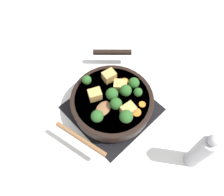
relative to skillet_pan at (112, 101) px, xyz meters
name	(u,v)px	position (x,y,z in m)	size (l,w,h in m)	color
ground_plane	(112,109)	(0.00, 0.00, -0.06)	(2.40, 2.40, 0.00)	silver
front_burner_grate	(112,107)	(0.00, 0.00, -0.05)	(0.31, 0.31, 0.03)	black
skillet_pan	(112,101)	(0.00, 0.00, 0.00)	(0.39, 0.39, 0.06)	black
wooden_spoon	(92,124)	(0.03, -0.13, 0.03)	(0.20, 0.20, 0.02)	brown
tofu_cube_center_large	(95,95)	(-0.04, -0.04, 0.04)	(0.05, 0.04, 0.04)	tan
tofu_cube_near_handle	(120,86)	(-0.01, 0.05, 0.05)	(0.05, 0.04, 0.04)	tan
tofu_cube_east_chunk	(109,76)	(-0.07, 0.05, 0.05)	(0.05, 0.04, 0.04)	tan
tofu_cube_west_chunk	(128,110)	(0.08, 0.00, 0.05)	(0.05, 0.04, 0.04)	tan
broccoli_floret_near_spoon	(116,104)	(0.04, -0.02, 0.05)	(0.04, 0.04, 0.05)	#709956
broccoli_floret_center_top	(126,91)	(0.03, 0.05, 0.05)	(0.04, 0.04, 0.05)	#709956
broccoli_floret_east_rim	(138,92)	(0.06, 0.08, 0.05)	(0.03, 0.03, 0.04)	#709956
broccoli_floret_west_rim	(113,94)	(0.00, 0.00, 0.05)	(0.05, 0.05, 0.05)	#709956
broccoli_floret_north_edge	(126,117)	(0.10, -0.03, 0.06)	(0.05, 0.05, 0.05)	#709956
broccoli_floret_south_cluster	(97,116)	(0.03, -0.10, 0.05)	(0.04, 0.04, 0.05)	#709956
broccoli_floret_mid_floret	(134,83)	(0.02, 0.09, 0.05)	(0.04, 0.04, 0.05)	#709956
broccoli_floret_small_inner	(87,80)	(-0.11, -0.03, 0.05)	(0.04, 0.04, 0.04)	#709956
carrot_slice_orange_thin	(142,104)	(0.10, 0.06, 0.03)	(0.02, 0.02, 0.01)	orange
carrot_slice_near_center	(136,112)	(0.11, 0.02, 0.03)	(0.03, 0.03, 0.01)	orange
carrot_slice_edge_slice	(124,81)	(-0.02, 0.08, 0.03)	(0.03, 0.03, 0.01)	orange
pepper_mill	(201,151)	(0.35, 0.06, 0.04)	(0.05, 0.05, 0.22)	#B2B2B7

